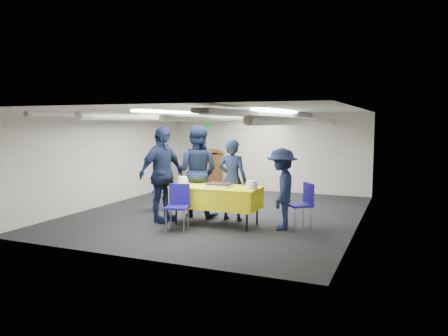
# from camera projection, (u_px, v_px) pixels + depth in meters

# --- Properties ---
(ground) EXTENTS (7.00, 7.00, 0.00)m
(ground) POSITION_uv_depth(u_px,v_px,m) (220.00, 213.00, 9.82)
(ground) COLOR black
(ground) RESTS_ON ground
(room_shell) EXTENTS (6.00, 7.00, 2.30)m
(room_shell) POSITION_uv_depth(u_px,v_px,m) (230.00, 132.00, 9.97)
(room_shell) COLOR beige
(room_shell) RESTS_ON ground
(serving_table) EXTENTS (1.74, 0.84, 0.77)m
(serving_table) POSITION_uv_depth(u_px,v_px,m) (216.00, 197.00, 8.68)
(serving_table) COLOR black
(serving_table) RESTS_ON ground
(sheet_cake) EXTENTS (0.48, 0.37, 0.09)m
(sheet_cake) POSITION_uv_depth(u_px,v_px,m) (219.00, 185.00, 8.55)
(sheet_cake) COLOR white
(sheet_cake) RESTS_ON serving_table
(plate_stack_left) EXTENTS (0.23, 0.23, 0.16)m
(plate_stack_left) POSITION_uv_depth(u_px,v_px,m) (183.00, 181.00, 8.88)
(plate_stack_left) COLOR white
(plate_stack_left) RESTS_ON serving_table
(plate_stack_right) EXTENTS (0.21, 0.21, 0.16)m
(plate_stack_right) POSITION_uv_depth(u_px,v_px,m) (252.00, 185.00, 8.31)
(plate_stack_right) COLOR white
(plate_stack_right) RESTS_ON serving_table
(podium) EXTENTS (0.62, 0.53, 1.25)m
(podium) POSITION_uv_depth(u_px,v_px,m) (211.00, 170.00, 13.16)
(podium) COLOR brown
(podium) RESTS_ON ground
(chair_near) EXTENTS (0.51, 0.51, 0.87)m
(chair_near) POSITION_uv_depth(u_px,v_px,m) (178.00, 202.00, 8.25)
(chair_near) COLOR gray
(chair_near) RESTS_ON ground
(chair_right) EXTENTS (0.59, 0.59, 0.87)m
(chair_right) POSITION_uv_depth(u_px,v_px,m) (303.00, 201.00, 8.42)
(chair_right) COLOR gray
(chair_right) RESTS_ON ground
(chair_left) EXTENTS (0.54, 0.54, 0.87)m
(chair_left) POSITION_uv_depth(u_px,v_px,m) (163.00, 187.00, 10.21)
(chair_left) COLOR gray
(chair_left) RESTS_ON ground
(sailor_a) EXTENTS (0.62, 0.41, 1.70)m
(sailor_a) POSITION_uv_depth(u_px,v_px,m) (232.00, 180.00, 9.05)
(sailor_a) COLOR black
(sailor_a) RESTS_ON ground
(sailor_b) EXTENTS (0.98, 0.78, 1.96)m
(sailor_b) POSITION_uv_depth(u_px,v_px,m) (197.00, 171.00, 9.39)
(sailor_b) COLOR black
(sailor_b) RESTS_ON ground
(sailor_c) EXTENTS (0.76, 1.23, 1.96)m
(sailor_c) POSITION_uv_depth(u_px,v_px,m) (162.00, 174.00, 8.90)
(sailor_c) COLOR black
(sailor_c) RESTS_ON ground
(sailor_d) EXTENTS (0.76, 1.10, 1.56)m
(sailor_d) POSITION_uv_depth(u_px,v_px,m) (282.00, 189.00, 8.28)
(sailor_d) COLOR black
(sailor_d) RESTS_ON ground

